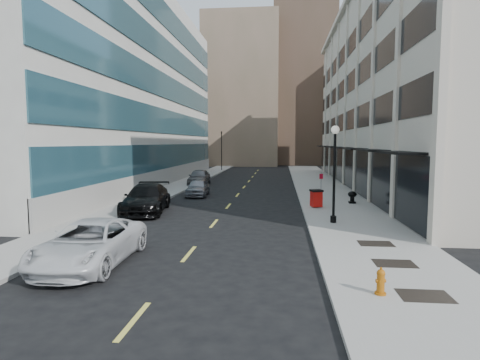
% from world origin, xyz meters
% --- Properties ---
extents(ground, '(160.00, 160.00, 0.00)m').
position_xyz_m(ground, '(0.00, 0.00, 0.00)').
color(ground, black).
rests_on(ground, ground).
extents(sidewalk_right, '(5.00, 80.00, 0.15)m').
position_xyz_m(sidewalk_right, '(7.50, 20.00, 0.07)').
color(sidewalk_right, gray).
rests_on(sidewalk_right, ground).
extents(sidewalk_left, '(3.00, 80.00, 0.15)m').
position_xyz_m(sidewalk_left, '(-6.50, 20.00, 0.07)').
color(sidewalk_left, gray).
rests_on(sidewalk_left, ground).
extents(building_right, '(15.30, 46.50, 18.25)m').
position_xyz_m(building_right, '(16.94, 26.99, 8.99)').
color(building_right, '#C1B4A3').
rests_on(building_right, ground).
extents(building_left, '(16.14, 46.00, 20.00)m').
position_xyz_m(building_left, '(-15.95, 27.00, 9.99)').
color(building_left, silver).
rests_on(building_left, ground).
extents(skyline_tan_near, '(14.00, 18.00, 28.00)m').
position_xyz_m(skyline_tan_near, '(-4.00, 68.00, 14.00)').
color(skyline_tan_near, '#846A56').
rests_on(skyline_tan_near, ground).
extents(skyline_brown, '(12.00, 16.00, 34.00)m').
position_xyz_m(skyline_brown, '(8.00, 72.00, 17.00)').
color(skyline_brown, '#4F3B2F').
rests_on(skyline_brown, ground).
extents(skyline_tan_far, '(12.00, 14.00, 22.00)m').
position_xyz_m(skyline_tan_far, '(-14.00, 78.00, 11.00)').
color(skyline_tan_far, '#846A56').
rests_on(skyline_tan_far, ground).
extents(skyline_stone, '(10.00, 14.00, 20.00)m').
position_xyz_m(skyline_stone, '(18.00, 66.00, 10.00)').
color(skyline_stone, '#C1B4A3').
rests_on(skyline_stone, ground).
extents(grate_near, '(1.40, 1.00, 0.01)m').
position_xyz_m(grate_near, '(7.60, -2.00, 0.15)').
color(grate_near, black).
rests_on(grate_near, sidewalk_right).
extents(grate_mid, '(1.40, 1.00, 0.01)m').
position_xyz_m(grate_mid, '(7.60, 1.00, 0.15)').
color(grate_mid, black).
rests_on(grate_mid, sidewalk_right).
extents(grate_far, '(1.40, 1.00, 0.01)m').
position_xyz_m(grate_far, '(7.60, 3.80, 0.15)').
color(grate_far, black).
rests_on(grate_far, sidewalk_right).
extents(road_centerline, '(0.15, 68.20, 0.01)m').
position_xyz_m(road_centerline, '(0.00, 17.00, 0.01)').
color(road_centerline, '#D8CC4C').
rests_on(road_centerline, ground).
extents(traffic_signal, '(0.66, 0.66, 6.98)m').
position_xyz_m(traffic_signal, '(-5.50, 48.00, 5.72)').
color(traffic_signal, black).
rests_on(traffic_signal, ground).
extents(car_white_van, '(2.71, 5.71, 1.57)m').
position_xyz_m(car_white_van, '(-3.20, 0.25, 0.79)').
color(car_white_van, silver).
rests_on(car_white_van, ground).
extents(car_black_pickup, '(3.25, 6.32, 1.75)m').
position_xyz_m(car_black_pickup, '(-4.80, 10.98, 0.88)').
color(car_black_pickup, black).
rests_on(car_black_pickup, ground).
extents(car_silver_sedan, '(1.89, 4.21, 1.40)m').
position_xyz_m(car_silver_sedan, '(-3.20, 19.04, 0.70)').
color(car_silver_sedan, gray).
rests_on(car_silver_sedan, ground).
extents(car_grey_sedan, '(2.09, 4.88, 1.64)m').
position_xyz_m(car_grey_sedan, '(-4.80, 27.43, 0.82)').
color(car_grey_sedan, slate).
rests_on(car_grey_sedan, ground).
extents(fire_hydrant, '(0.31, 0.31, 0.77)m').
position_xyz_m(fire_hydrant, '(6.40, -2.00, 0.52)').
color(fire_hydrant, '#B95F0D').
rests_on(fire_hydrant, sidewalk_right).
extents(trash_bin, '(0.90, 0.90, 1.16)m').
position_xyz_m(trash_bin, '(5.94, 13.24, 0.78)').
color(trash_bin, red).
rests_on(trash_bin, sidewalk_right).
extents(lamppost, '(0.44, 0.44, 5.24)m').
position_xyz_m(lamppost, '(6.40, 8.19, 3.23)').
color(lamppost, black).
rests_on(lamppost, sidewalk_right).
extents(sign_post, '(0.25, 0.12, 2.22)m').
position_xyz_m(sign_post, '(6.40, 14.97, 1.59)').
color(sign_post, slate).
rests_on(sign_post, sidewalk_right).
extents(urn_planter, '(0.61, 0.61, 0.84)m').
position_xyz_m(urn_planter, '(8.60, 15.26, 0.66)').
color(urn_planter, black).
rests_on(urn_planter, sidewalk_right).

